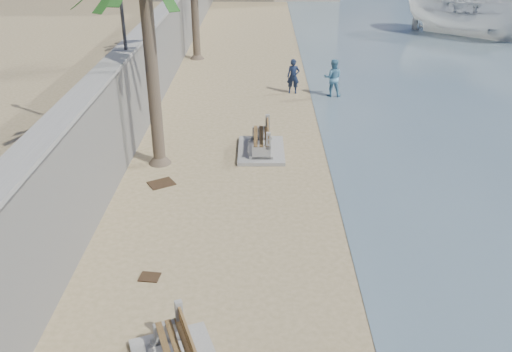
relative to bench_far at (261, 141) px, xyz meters
name	(u,v)px	position (x,y,z in m)	size (l,w,h in m)	color
seawall	(164,49)	(-4.84, 8.63, 1.30)	(0.45, 70.00, 3.50)	gray
wall_cap	(161,11)	(-4.84, 8.63, 3.10)	(0.80, 70.00, 0.12)	gray
bench_far	(261,141)	(0.00, 0.00, 0.00)	(1.69, 2.47, 1.03)	gray
person_a	(293,74)	(1.52, 7.02, 0.49)	(0.68, 0.46, 1.88)	#121C34
person_b	(333,76)	(3.36, 6.61, 0.53)	(0.94, 0.73, 1.95)	teal
boat_cruiser	(475,10)	(14.41, 19.55, 1.34)	(3.73, 3.84, 4.39)	silver
yacht_far	(460,11)	(16.36, 27.96, -0.10)	(8.27, 2.32, 1.50)	silver
debris_c	(161,183)	(-3.25, -2.57, -0.43)	(0.80, 0.64, 0.03)	#382616
debris_d	(150,277)	(-2.71, -7.53, -0.43)	(0.48, 0.39, 0.03)	#382616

